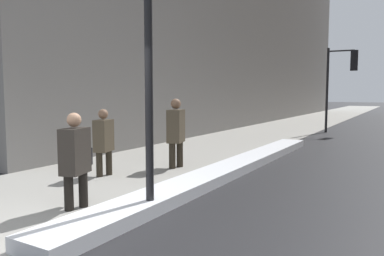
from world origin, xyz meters
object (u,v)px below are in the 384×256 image
pedestrian_trailing (176,130)px  traffic_light_near (344,71)px  pedestrian_in_glasses (104,139)px  pedestrian_with_shoulder_bag (76,156)px

pedestrian_trailing → traffic_light_near: bearing=151.6°
traffic_light_near → pedestrian_in_glasses: 12.66m
traffic_light_near → pedestrian_trailing: bearing=-104.6°
pedestrian_with_shoulder_bag → pedestrian_trailing: size_ratio=0.90×
traffic_light_near → pedestrian_trailing: (-2.15, -10.58, -1.86)m
pedestrian_in_glasses → pedestrian_trailing: 1.78m
pedestrian_with_shoulder_bag → pedestrian_trailing: (-0.41, 3.49, 0.10)m
traffic_light_near → pedestrian_with_shoulder_bag: (-1.74, -14.08, -1.95)m
pedestrian_with_shoulder_bag → pedestrian_in_glasses: bearing=-163.7°
pedestrian_in_glasses → pedestrian_trailing: bearing=134.0°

